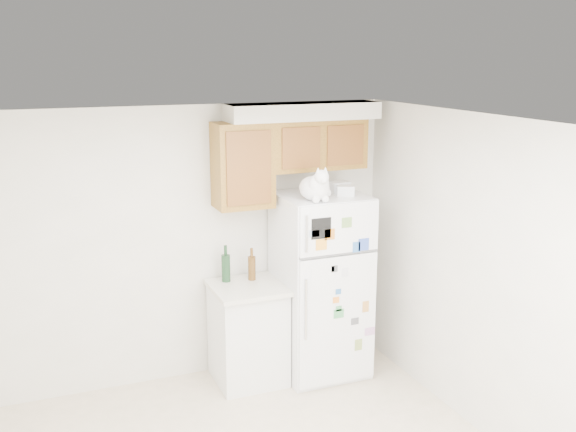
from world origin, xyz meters
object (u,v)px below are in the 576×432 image
base_counter (248,333)px  bottle_amber (252,264)px  storage_box_back (339,187)px  bottle_green (226,263)px  storage_box_front (346,191)px  refrigerator (321,285)px  cat (316,187)px

base_counter → bottle_amber: size_ratio=3.07×
storage_box_back → bottle_green: (-1.02, 0.20, -0.66)m
base_counter → storage_box_back: bearing=-2.4°
bottle_amber → storage_box_front: bearing=-21.1°
refrigerator → cat: bearing=-127.0°
base_counter → storage_box_front: 1.56m
refrigerator → storage_box_back: size_ratio=9.44×
refrigerator → storage_box_front: size_ratio=11.33×
storage_box_back → base_counter: bearing=171.0°
base_counter → storage_box_back: (0.88, -0.04, 1.29)m
storage_box_back → storage_box_front: bearing=-98.9°
refrigerator → bottle_green: 0.90m
base_counter → storage_box_back: size_ratio=5.11×
storage_box_back → bottle_green: size_ratio=0.53×
storage_box_back → storage_box_front: size_ratio=1.20×
storage_box_front → storage_box_back: bearing=111.5°
cat → bottle_amber: 0.96m
storage_box_back → refrigerator: bearing=-175.4°
bottle_green → refrigerator: bearing=-15.9°
refrigerator → cat: size_ratio=3.82×
storage_box_front → bottle_amber: (-0.78, 0.30, -0.68)m
refrigerator → bottle_green: size_ratio=5.03×
storage_box_back → bottle_green: bearing=162.3°
storage_box_front → base_counter: bearing=-168.1°
storage_box_back → bottle_amber: storage_box_back is taller
refrigerator → base_counter: bearing=173.9°
refrigerator → base_counter: size_ratio=1.85×
refrigerator → storage_box_back: storage_box_back is taller
refrigerator → bottle_amber: size_ratio=5.68×
storage_box_front → refrigerator: bearing=172.3°
refrigerator → storage_box_front: (0.18, -0.11, 0.89)m
refrigerator → bottle_amber: (-0.60, 0.19, 0.22)m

